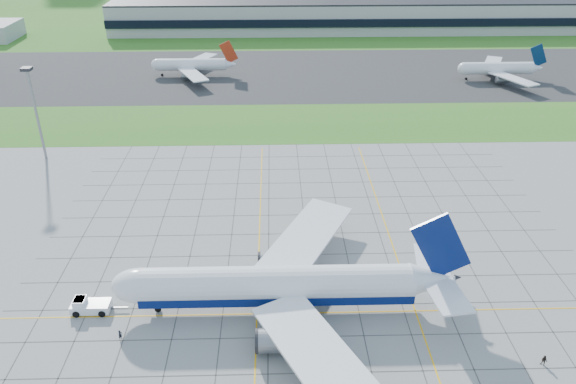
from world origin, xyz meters
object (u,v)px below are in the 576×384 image
airliner (279,285)px  crew_near (120,335)px  light_mast (34,102)px  pushback_tug (89,306)px  distant_jet_1 (193,65)px  crew_far (544,361)px  distant_jet_2 (499,68)px

airliner → crew_near: bearing=-165.4°
light_mast → pushback_tug: (30.47, -65.40, -14.97)m
light_mast → crew_near: size_ratio=13.81×
distant_jet_1 → airliner: bearing=-77.3°
airliner → light_mast: bearing=134.2°
crew_far → distant_jet_2: (46.89, 150.12, 3.53)m
light_mast → distant_jet_2: light_mast is taller
crew_far → distant_jet_1: size_ratio=0.04×
crew_far → crew_near: bearing=-144.0°
airliner → crew_near: 27.60m
crew_near → distant_jet_2: (114.35, 142.45, 3.56)m
crew_near → crew_far: (67.46, -7.67, 0.03)m
light_mast → distant_jet_1: 85.27m
pushback_tug → crew_far: (74.60, -14.95, -0.26)m
light_mast → distant_jet_2: 167.61m
crew_near → distant_jet_2: 182.70m
crew_far → airliner: bearing=-156.9°
distant_jet_1 → crew_near: bearing=-87.7°
distant_jet_2 → pushback_tug: bearing=-131.9°
light_mast → distant_jet_2: (151.95, 69.76, -11.70)m
distant_jet_1 → distant_jet_2: 120.79m
distant_jet_2 → crew_near: bearing=-128.8°
crew_near → airliner: bearing=-40.9°
light_mast → distant_jet_1: light_mast is taller
crew_near → distant_jet_2: bearing=-4.2°
airliner → distant_jet_2: bearing=57.1°
airliner → distant_jet_1: 147.86m
light_mast → airliner: light_mast is taller
crew_far → distant_jet_2: 157.31m
pushback_tug → crew_near: 10.20m
crew_far → pushback_tug: bearing=-148.8°
light_mast → crew_near: 83.25m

